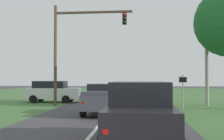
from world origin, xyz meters
TOP-DOWN VIEW (x-y plane):
  - ground_plane at (0.00, 9.03)m, footprint 120.00×120.00m
  - red_suv_near at (1.83, 4.96)m, footprint 2.24×4.63m
  - pickup_truck_lead at (-0.23, 12.58)m, footprint 2.36×5.13m
  - traffic_light at (-3.21, 17.00)m, footprint 6.19×0.40m
  - keep_moving_sign at (4.92, 15.73)m, footprint 0.60×0.09m
  - crossing_suv_far at (-5.90, 19.87)m, footprint 4.66×2.08m
  - utility_pole_right at (7.14, 17.99)m, footprint 0.28×0.28m

SIDE VIEW (x-z plane):
  - ground_plane at x=0.00m, z-range 0.00..0.00m
  - pickup_truck_lead at x=-0.23m, z-range 0.04..1.85m
  - crossing_suv_far at x=-5.90m, z-range 0.04..1.93m
  - red_suv_near at x=1.83m, z-range 0.04..2.08m
  - keep_moving_sign at x=4.92m, z-range 0.34..2.73m
  - utility_pole_right at x=7.14m, z-range 0.00..10.07m
  - traffic_light at x=-3.21m, z-range 1.16..9.06m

